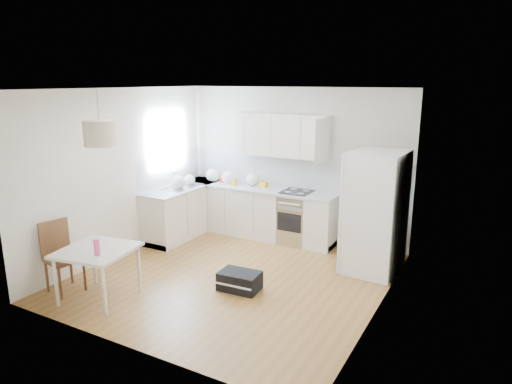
% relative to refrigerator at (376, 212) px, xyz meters
% --- Properties ---
extents(floor, '(4.20, 4.20, 0.00)m').
position_rel_refrigerator_xyz_m(floor, '(-1.73, -1.25, -0.91)').
color(floor, brown).
rests_on(floor, ground).
extents(ceiling, '(4.20, 4.20, 0.00)m').
position_rel_refrigerator_xyz_m(ceiling, '(-1.73, -1.25, 1.79)').
color(ceiling, white).
rests_on(ceiling, wall_back).
extents(wall_back, '(4.20, 0.00, 4.20)m').
position_rel_refrigerator_xyz_m(wall_back, '(-1.73, 0.85, 0.44)').
color(wall_back, beige).
rests_on(wall_back, floor).
extents(wall_left, '(0.00, 4.20, 4.20)m').
position_rel_refrigerator_xyz_m(wall_left, '(-3.83, -1.25, 0.44)').
color(wall_left, beige).
rests_on(wall_left, floor).
extents(wall_right, '(0.00, 4.20, 4.20)m').
position_rel_refrigerator_xyz_m(wall_right, '(0.37, -1.25, 0.44)').
color(wall_right, beige).
rests_on(wall_right, floor).
extents(window_glassblock, '(0.02, 1.00, 1.00)m').
position_rel_refrigerator_xyz_m(window_glassblock, '(-3.81, -0.10, 0.84)').
color(window_glassblock, '#BFE0F9').
rests_on(window_glassblock, wall_left).
extents(cabinets_back, '(3.00, 0.60, 0.88)m').
position_rel_refrigerator_xyz_m(cabinets_back, '(-2.33, 0.55, -0.47)').
color(cabinets_back, silver).
rests_on(cabinets_back, floor).
extents(cabinets_left, '(0.60, 1.80, 0.88)m').
position_rel_refrigerator_xyz_m(cabinets_left, '(-3.53, -0.05, -0.47)').
color(cabinets_left, silver).
rests_on(cabinets_left, floor).
extents(counter_back, '(3.02, 0.64, 0.04)m').
position_rel_refrigerator_xyz_m(counter_back, '(-2.33, 0.55, -0.01)').
color(counter_back, '#AFB2B4').
rests_on(counter_back, cabinets_back).
extents(counter_left, '(0.64, 1.82, 0.04)m').
position_rel_refrigerator_xyz_m(counter_left, '(-3.53, -0.05, -0.01)').
color(counter_left, '#AFB2B4').
rests_on(counter_left, cabinets_left).
extents(backsplash_back, '(3.00, 0.01, 0.58)m').
position_rel_refrigerator_xyz_m(backsplash_back, '(-2.33, 0.84, 0.30)').
color(backsplash_back, white).
rests_on(backsplash_back, wall_back).
extents(backsplash_left, '(0.01, 1.80, 0.58)m').
position_rel_refrigerator_xyz_m(backsplash_left, '(-3.82, -0.05, 0.30)').
color(backsplash_left, white).
rests_on(backsplash_left, wall_left).
extents(upper_cabinets, '(1.70, 0.32, 0.75)m').
position_rel_refrigerator_xyz_m(upper_cabinets, '(-1.88, 0.69, 0.97)').
color(upper_cabinets, silver).
rests_on(upper_cabinets, wall_back).
extents(range_oven, '(0.50, 0.61, 0.88)m').
position_rel_refrigerator_xyz_m(range_oven, '(-1.53, 0.55, -0.47)').
color(range_oven, '#B7B9BC').
rests_on(range_oven, floor).
extents(sink, '(0.50, 0.80, 0.16)m').
position_rel_refrigerator_xyz_m(sink, '(-3.53, -0.10, 0.01)').
color(sink, '#B7B9BC').
rests_on(sink, counter_left).
extents(refrigerator, '(0.92, 0.96, 1.82)m').
position_rel_refrigerator_xyz_m(refrigerator, '(0.00, 0.00, 0.00)').
color(refrigerator, white).
rests_on(refrigerator, floor).
extents(dining_table, '(1.01, 1.01, 0.69)m').
position_rel_refrigerator_xyz_m(dining_table, '(-2.92, -2.67, -0.29)').
color(dining_table, beige).
rests_on(dining_table, floor).
extents(dining_chair, '(0.48, 0.48, 0.97)m').
position_rel_refrigerator_xyz_m(dining_chair, '(-3.48, -2.74, -0.42)').
color(dining_chair, '#452214').
rests_on(dining_chair, floor).
extents(drink_bottle, '(0.08, 0.08, 0.26)m').
position_rel_refrigerator_xyz_m(drink_bottle, '(-2.74, -2.82, -0.09)').
color(drink_bottle, '#D83C75').
rests_on(drink_bottle, dining_table).
extents(gym_bag, '(0.57, 0.39, 0.26)m').
position_rel_refrigerator_xyz_m(gym_bag, '(-1.43, -1.56, -0.78)').
color(gym_bag, black).
rests_on(gym_bag, floor).
extents(pendant_lamp, '(0.52, 0.52, 0.31)m').
position_rel_refrigerator_xyz_m(pendant_lamp, '(-2.81, -2.55, 1.27)').
color(pendant_lamp, '#C4B297').
rests_on(pendant_lamp, ceiling).
extents(grocery_bag_a, '(0.27, 0.23, 0.25)m').
position_rel_refrigerator_xyz_m(grocery_bag_a, '(-3.29, 0.56, 0.13)').
color(grocery_bag_a, white).
rests_on(grocery_bag_a, counter_back).
extents(grocery_bag_b, '(0.27, 0.23, 0.25)m').
position_rel_refrigerator_xyz_m(grocery_bag_b, '(-2.90, 0.53, 0.13)').
color(grocery_bag_b, white).
rests_on(grocery_bag_b, counter_back).
extents(grocery_bag_c, '(0.26, 0.22, 0.23)m').
position_rel_refrigerator_xyz_m(grocery_bag_c, '(-2.45, 0.63, 0.13)').
color(grocery_bag_c, white).
rests_on(grocery_bag_c, counter_back).
extents(grocery_bag_d, '(0.21, 0.18, 0.19)m').
position_rel_refrigerator_xyz_m(grocery_bag_d, '(-3.52, 0.13, 0.11)').
color(grocery_bag_d, white).
rests_on(grocery_bag_d, counter_back).
extents(grocery_bag_e, '(0.25, 0.22, 0.23)m').
position_rel_refrigerator_xyz_m(grocery_bag_e, '(-3.50, -0.20, 0.13)').
color(grocery_bag_e, white).
rests_on(grocery_bag_e, counter_left).
extents(snack_orange, '(0.16, 0.11, 0.10)m').
position_rel_refrigerator_xyz_m(snack_orange, '(-2.21, 0.60, 0.06)').
color(snack_orange, orange).
rests_on(snack_orange, counter_back).
extents(snack_yellow, '(0.17, 0.13, 0.11)m').
position_rel_refrigerator_xyz_m(snack_yellow, '(-2.80, 0.52, 0.06)').
color(snack_yellow, '#FFA428').
rests_on(snack_yellow, counter_back).
extents(snack_red, '(0.16, 0.11, 0.10)m').
position_rel_refrigerator_xyz_m(snack_red, '(-3.05, 0.60, 0.06)').
color(snack_red, red).
rests_on(snack_red, counter_back).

